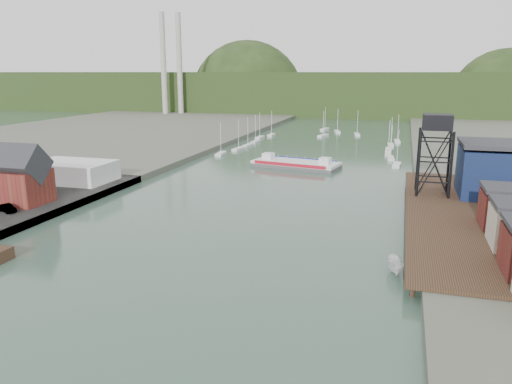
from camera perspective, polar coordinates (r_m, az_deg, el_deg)
The scene contains 12 objects.
ground at distance 60.40m, azimuth -14.12°, elevation -12.60°, with size 600.00×600.00×0.00m, color #2E473C.
west_land at distance 176.59m, azimuth -26.98°, elevation 3.56°, with size 120.00×400.00×3.20m, color #4C5142.
east_pier at distance 94.81m, azimuth 20.93°, elevation -2.21°, with size 14.00×70.00×2.45m.
harbor_building at distance 105.89m, azimuth -25.86°, elevation 1.24°, with size 12.20×8.20×8.90m.
white_shed at distance 122.65m, azimuth -20.25°, elevation 2.22°, with size 18.00×12.00×4.50m, color silver.
lift_tower at distance 104.98m, azimuth 19.98°, elevation 6.99°, with size 6.50×6.50×16.00m.
marina_sailboats at distance 188.70m, azimuth 7.62°, elevation 5.58°, with size 57.71×92.65×0.90m.
smokestacks at distance 309.60m, azimuth -9.63°, elevation 14.10°, with size 11.20×8.20×60.00m.
distant_hills at distance 349.50m, azimuth 11.27°, elevation 10.73°, with size 500.00×120.00×80.00m.
chain_ferry at distance 140.89m, azimuth 4.59°, elevation 3.22°, with size 25.39×13.99×3.46m.
motorboat at distance 69.79m, azimuth 15.66°, elevation -8.14°, with size 1.96×5.22×2.02m, color silver.
car_west_b at distance 100.30m, azimuth -26.56°, elevation -1.67°, with size 1.54×4.43×1.46m, color #999999.
Camera 1 is at (28.65, -46.26, 26.23)m, focal length 35.00 mm.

